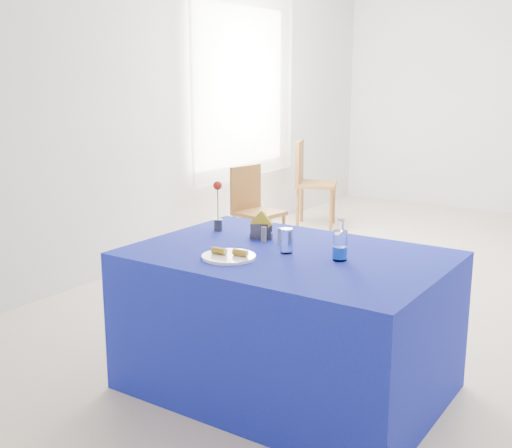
# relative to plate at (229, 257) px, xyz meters

# --- Properties ---
(floor) EXTENTS (7.00, 7.00, 0.00)m
(floor) POSITION_rel_plate_xyz_m (0.42, 2.22, -0.77)
(floor) COLOR beige
(floor) RESTS_ON ground
(room_shell) EXTENTS (7.00, 7.00, 7.00)m
(room_shell) POSITION_rel_plate_xyz_m (0.42, 2.22, 0.98)
(room_shell) COLOR silver
(room_shell) RESTS_ON ground
(window_pane) EXTENTS (0.04, 1.50, 1.60)m
(window_pane) POSITION_rel_plate_xyz_m (-2.05, 3.02, 0.78)
(window_pane) COLOR white
(window_pane) RESTS_ON room_shell
(curtain) EXTENTS (0.04, 1.75, 1.85)m
(curtain) POSITION_rel_plate_xyz_m (-1.98, 3.02, 0.78)
(curtain) COLOR white
(curtain) RESTS_ON room_shell
(plate) EXTENTS (0.27, 0.27, 0.01)m
(plate) POSITION_rel_plate_xyz_m (0.00, 0.00, 0.00)
(plate) COLOR white
(plate) RESTS_ON blue_table
(drinking_glass) EXTENTS (0.06, 0.06, 0.13)m
(drinking_glass) POSITION_rel_plate_xyz_m (0.19, 0.24, 0.06)
(drinking_glass) COLOR white
(drinking_glass) RESTS_ON blue_table
(salt_shaker) EXTENTS (0.03, 0.03, 0.08)m
(salt_shaker) POSITION_rel_plate_xyz_m (-0.03, 0.37, 0.04)
(salt_shaker) COLOR slate
(salt_shaker) RESTS_ON blue_table
(pepper_shaker) EXTENTS (0.03, 0.03, 0.08)m
(pepper_shaker) POSITION_rel_plate_xyz_m (0.06, 0.40, 0.04)
(pepper_shaker) COLOR slate
(pepper_shaker) RESTS_ON blue_table
(blue_table) EXTENTS (1.60, 1.10, 0.76)m
(blue_table) POSITION_rel_plate_xyz_m (0.19, 0.26, -0.39)
(blue_table) COLOR navy
(blue_table) RESTS_ON floor
(water_bottle) EXTENTS (0.07, 0.07, 0.21)m
(water_bottle) POSITION_rel_plate_xyz_m (0.48, 0.28, 0.06)
(water_bottle) COLOR white
(water_bottle) RESTS_ON blue_table
(napkin_holder) EXTENTS (0.15, 0.10, 0.16)m
(napkin_holder) POSITION_rel_plate_xyz_m (-0.08, 0.42, 0.04)
(napkin_holder) COLOR #323337
(napkin_holder) RESTS_ON blue_table
(rose_vase) EXTENTS (0.05, 0.05, 0.30)m
(rose_vase) POSITION_rel_plate_xyz_m (-0.40, 0.44, 0.14)
(rose_vase) COLOR #242529
(rose_vase) RESTS_ON blue_table
(chair_win_a) EXTENTS (0.44, 0.44, 0.85)m
(chair_win_a) POSITION_rel_plate_xyz_m (-1.44, 2.34, -0.28)
(chair_win_a) COLOR brown
(chair_win_a) RESTS_ON floor
(chair_win_b) EXTENTS (0.56, 0.56, 0.96)m
(chair_win_b) POSITION_rel_plate_xyz_m (-1.62, 3.73, -0.21)
(chair_win_b) COLOR brown
(chair_win_b) RESTS_ON floor
(banana_pieces) EXTENTS (0.19, 0.07, 0.03)m
(banana_pieces) POSITION_rel_plate_xyz_m (0.00, 0.01, 0.02)
(banana_pieces) COLOR gold
(banana_pieces) RESTS_ON plate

